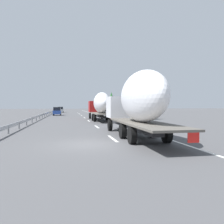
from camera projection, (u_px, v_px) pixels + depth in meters
ground_plane at (74, 116)px, 52.86m from camera, size 260.00×260.00×0.00m
lane_stripe_0 at (113, 139)px, 15.88m from camera, size 3.20×0.20×0.01m
lane_stripe_1 at (97, 127)px, 24.78m from camera, size 3.20×0.20×0.01m
lane_stripe_2 at (89, 121)px, 34.74m from camera, size 3.20×0.20×0.01m
lane_stripe_3 at (85, 118)px, 43.71m from camera, size 3.20×0.20×0.01m
lane_stripe_4 at (82, 115)px, 53.69m from camera, size 3.20×0.20×0.01m
lane_stripe_5 at (79, 114)px, 66.65m from camera, size 3.20×0.20×0.01m
lane_stripe_6 at (80, 114)px, 63.27m from camera, size 3.20×0.20×0.01m
lane_stripe_7 at (77, 112)px, 77.69m from camera, size 3.20×0.20×0.01m
edge_line_right at (95, 115)px, 58.80m from camera, size 110.00×0.20×0.01m
truck_lead at (100, 105)px, 35.08m from camera, size 14.23×2.55×4.25m
truck_trailing at (137, 101)px, 16.26m from camera, size 13.73×2.55×4.60m
car_blue_sedan at (57, 111)px, 54.49m from camera, size 4.19×1.84×1.97m
car_silver_hatch at (61, 110)px, 76.60m from camera, size 4.09×1.84×1.94m
road_sign at (98, 105)px, 61.78m from camera, size 0.10×0.90×3.45m
tree_0 at (111, 101)px, 70.65m from camera, size 3.18×3.18×6.54m
tree_1 at (127, 102)px, 56.55m from camera, size 3.83×3.83×5.21m
tree_2 at (141, 93)px, 38.17m from camera, size 3.51×3.51×7.31m
guardrail_median at (48, 113)px, 54.67m from camera, size 94.00×0.10×0.76m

